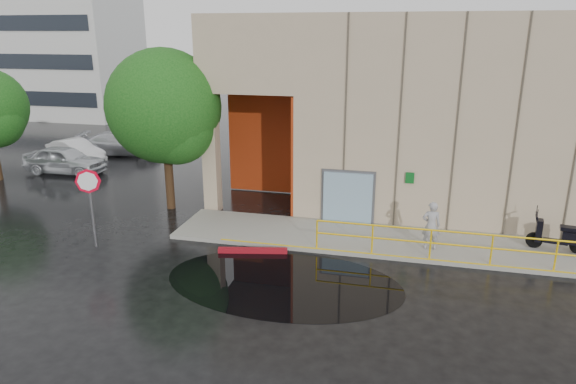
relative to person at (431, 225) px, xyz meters
name	(u,v)px	position (x,y,z in m)	size (l,w,h in m)	color
ground	(314,296)	(-3.31, -3.98, -1.00)	(120.00, 120.00, 0.00)	black
sidewalk	(449,246)	(0.69, 0.52, -0.93)	(20.00, 3.00, 0.15)	gray
building	(475,106)	(1.79, 7.01, 3.20)	(20.00, 10.17, 8.00)	tan
guardrail	(461,246)	(0.94, -0.83, -0.32)	(9.56, 0.06, 1.03)	yellow
distant_building	(61,30)	(-31.31, 24.00, 6.50)	(12.00, 8.08, 15.00)	silver
person	(431,225)	(0.00, 0.00, 0.00)	(0.62, 0.41, 1.71)	#9D9CA1
scooter	(559,227)	(4.23, 0.85, -0.01)	(1.94, 0.89, 1.47)	black
stop_sign	(89,192)	(-11.55, -2.28, 1.06)	(0.81, 0.37, 2.87)	slate
red_curb	(253,251)	(-5.94, -1.48, -0.91)	(2.40, 0.18, 0.18)	maroon
puddle	(283,282)	(-4.39, -3.33, -1.00)	(7.36, 4.53, 0.01)	black
car_a	(65,160)	(-18.91, 6.19, -0.26)	(1.76, 4.38, 1.49)	silver
car_b	(76,151)	(-19.90, 8.56, -0.35)	(1.39, 3.99, 1.32)	silver
car_c	(121,143)	(-18.31, 10.84, -0.29)	(2.00, 4.93, 1.43)	silver
tree_near	(167,111)	(-10.67, 2.21, 3.22)	(4.71, 4.71, 6.77)	#311F10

